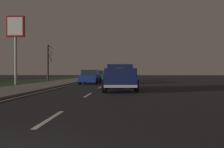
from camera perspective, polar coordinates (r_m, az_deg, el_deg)
The scene contains 9 objects.
ground at distance 29.71m, azimuth -0.89°, elevation -2.04°, with size 144.00×144.00×0.00m, color black.
sidewalk_shoulder at distance 30.64m, azimuth -11.59°, elevation -1.86°, with size 108.00×4.00×0.12m, color slate.
grass_verge at distance 32.27m, azimuth -20.22°, elevation -1.86°, with size 108.00×6.00×0.01m, color #1E3819.
lane_markings at distance 31.57m, azimuth -5.31°, elevation -1.88°, with size 108.00×3.54×0.01m.
pickup_truck at distance 16.41m, azimuth 2.00°, elevation -0.63°, with size 5.47×2.38×1.87m.
sedan_green at distance 33.81m, azimuth -3.37°, elevation -0.40°, with size 4.42×2.05×1.54m.
sedan_blue at distance 25.53m, azimuth -5.34°, elevation -0.68°, with size 4.43×2.07×1.54m.
gas_price_sign at distance 26.36m, azimuth -22.76°, elevation 9.38°, with size 0.27×1.90×7.16m.
bare_tree_far at distance 35.97m, azimuth -15.55°, elevation 2.91°, with size 1.46×0.98×5.44m.
Camera 1 is at (-2.61, -2.05, 1.29)m, focal length 36.93 mm.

